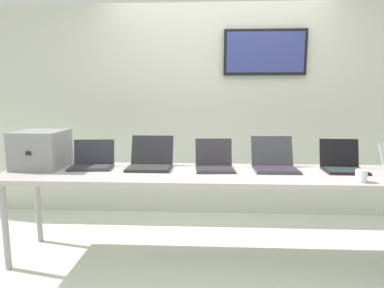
# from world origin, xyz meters

# --- Properties ---
(ground) EXTENTS (8.00, 8.00, 0.04)m
(ground) POSITION_xyz_m (0.00, 0.00, -0.02)
(ground) COLOR silver
(back_wall) EXTENTS (8.00, 0.11, 2.40)m
(back_wall) POSITION_xyz_m (0.01, 1.13, 1.22)
(back_wall) COLOR beige
(back_wall) RESTS_ON ground
(workbench) EXTENTS (3.62, 0.70, 0.76)m
(workbench) POSITION_xyz_m (0.00, 0.00, 0.72)
(workbench) COLOR #B2A8A6
(workbench) RESTS_ON ground
(equipment_box) EXTENTS (0.39, 0.41, 0.32)m
(equipment_box) POSITION_xyz_m (-1.56, 0.11, 0.92)
(equipment_box) COLOR gray
(equipment_box) RESTS_ON workbench
(laptop_station_0) EXTENTS (0.38, 0.29, 0.24)m
(laptop_station_0) POSITION_xyz_m (-1.12, 0.12, 0.82)
(laptop_station_0) COLOR #33333D
(laptop_station_0) RESTS_ON workbench
(laptop_station_1) EXTENTS (0.38, 0.36, 0.27)m
(laptop_station_1) POSITION_xyz_m (-0.61, 0.14, 0.82)
(laptop_station_1) COLOR #26262B
(laptop_station_1) RESTS_ON workbench
(laptop_station_2) EXTENTS (0.34, 0.32, 0.25)m
(laptop_station_2) POSITION_xyz_m (-0.05, 0.11, 0.82)
(laptop_station_2) COLOR #38353C
(laptop_station_2) RESTS_ON workbench
(laptop_station_3) EXTENTS (0.37, 0.38, 0.27)m
(laptop_station_3) POSITION_xyz_m (0.47, 0.14, 0.82)
(laptop_station_3) COLOR #37383D
(laptop_station_3) RESTS_ON workbench
(laptop_station_4) EXTENTS (0.33, 0.32, 0.25)m
(laptop_station_4) POSITION_xyz_m (1.03, 0.12, 0.82)
(laptop_station_4) COLOR black
(laptop_station_4) RESTS_ON workbench
(coffee_mug) EXTENTS (0.08, 0.08, 0.09)m
(coffee_mug) POSITION_xyz_m (1.02, -0.25, 0.81)
(coffee_mug) COLOR white
(coffee_mug) RESTS_ON workbench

